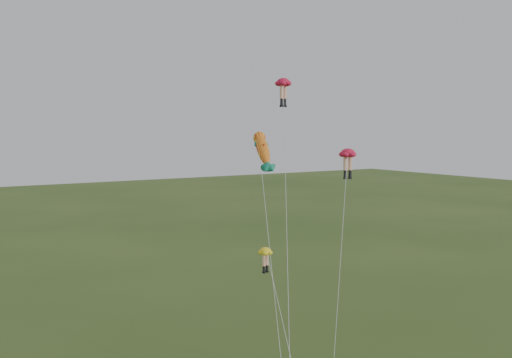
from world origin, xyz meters
TOP-DOWN VIEW (x-y plane):
  - legs_kite_red_high at (6.93, 11.33)m, footprint 10.16×15.02m
  - legs_kite_red_mid at (6.95, 3.49)m, footprint 5.45×4.91m
  - legs_kite_yellow at (-1.55, 0.81)m, footprint 1.11×5.51m
  - fish_kite at (1.11, 5.46)m, footprint 2.95×7.30m

SIDE VIEW (x-z plane):
  - legs_kite_yellow at x=-1.55m, z-range 3.89..13.31m
  - legs_kite_red_mid at x=6.95m, z-range 6.73..21.81m
  - fish_kite at x=1.11m, z-range 6.78..23.34m
  - legs_kite_red_high at x=6.93m, z-range 9.37..29.96m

